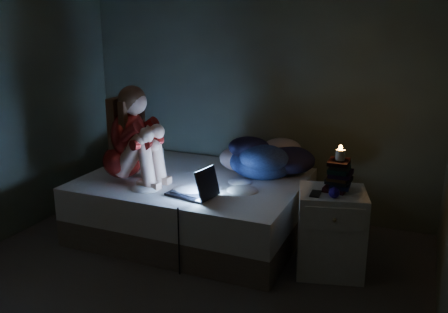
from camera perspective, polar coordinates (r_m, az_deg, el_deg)
The scene contains 12 objects.
floor at distance 3.64m, azimuth -7.21°, elevation -16.36°, with size 3.60×3.80×0.02m, color #4E4540.
wall_back at distance 4.86m, azimuth 3.71°, elevation 8.46°, with size 3.60×0.02×2.60m, color #404437.
bed at distance 4.50m, azimuth -3.56°, elevation -5.75°, with size 1.94×1.45×0.53m, color silver, non-canonical shape.
pillow at distance 4.99m, azimuth -9.90°, elevation 0.15°, with size 0.40×0.28×0.12m, color silver.
woman at distance 4.33m, azimuth -11.96°, elevation 2.69°, with size 0.53×0.35×0.86m, color maroon, non-canonical shape.
laptop at distance 3.94m, azimuth -3.88°, elevation -2.77°, with size 0.38×0.27×0.27m, color black, non-canonical shape.
clothes_pile at distance 4.43m, azimuth 4.45°, elevation 0.10°, with size 0.64×0.51×0.38m, color navy, non-canonical shape.
nightstand at distance 3.90m, azimuth 12.42°, elevation -8.62°, with size 0.50×0.44×0.67m, color silver.
book_stack at distance 3.76m, azimuth 13.34°, elevation -2.25°, with size 0.19×0.25×0.23m, color black, non-canonical shape.
candle at distance 3.72m, azimuth 13.49°, elevation 0.01°, with size 0.07×0.07×0.08m, color beige.
phone at distance 3.71m, azimuth 10.40°, elevation -4.11°, with size 0.07×0.14×0.01m, color black.
blue_orb at distance 3.63m, azimuth 12.24°, elevation -4.12°, with size 0.08×0.08×0.08m, color navy.
Camera 1 is at (1.60, -2.64, 1.92)m, focal length 38.89 mm.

